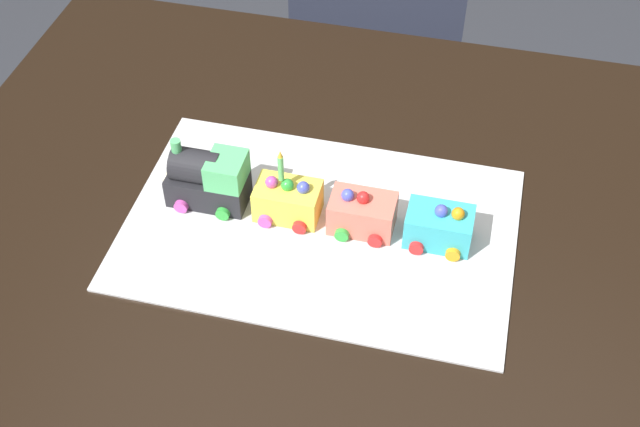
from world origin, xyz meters
name	(u,v)px	position (x,y,z in m)	size (l,w,h in m)	color
dining_table	(350,253)	(0.00, 0.00, 0.63)	(1.40, 1.00, 0.74)	black
chair	(376,44)	(-0.11, 0.83, 0.47)	(0.45, 0.45, 0.86)	#2D3347
cake_board	(320,228)	(-0.04, -0.05, 0.74)	(0.60, 0.40, 0.00)	silver
cake_locomotive	(208,178)	(-0.22, -0.04, 0.79)	(0.14, 0.08, 0.12)	#232328
cake_car_hopper_lemon	(288,200)	(-0.09, -0.04, 0.77)	(0.10, 0.08, 0.07)	#F4E04C
cake_car_gondola_coral	(362,213)	(0.02, -0.04, 0.77)	(0.10, 0.08, 0.07)	#F27260
cake_car_flatbed_turquoise	(439,226)	(0.14, -0.04, 0.77)	(0.10, 0.08, 0.07)	#38B7C6
birthday_candle	(281,166)	(-0.10, -0.04, 0.84)	(0.01, 0.01, 0.06)	#66D872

